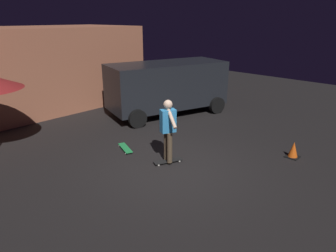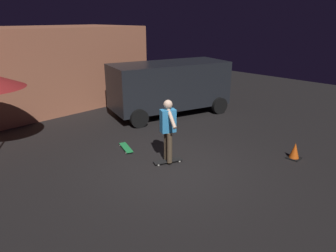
{
  "view_description": "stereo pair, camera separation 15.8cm",
  "coord_description": "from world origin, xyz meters",
  "px_view_note": "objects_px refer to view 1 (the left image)",
  "views": [
    {
      "loc": [
        -5.12,
        -4.83,
        3.68
      ],
      "look_at": [
        0.16,
        0.27,
        1.05
      ],
      "focal_mm": 32.52,
      "sensor_mm": 36.0,
      "label": 1
    },
    {
      "loc": [
        -5.01,
        -4.95,
        3.68
      ],
      "look_at": [
        0.16,
        0.27,
        1.05
      ],
      "focal_mm": 32.52,
      "sensor_mm": 36.0,
      "label": 2
    }
  ],
  "objects_px": {
    "skateboard_spare": "(125,148)",
    "skater": "(168,126)",
    "traffic_cone": "(293,150)",
    "skateboard_ridden": "(168,161)",
    "parked_van": "(167,85)"
  },
  "relations": [
    {
      "from": "traffic_cone",
      "to": "skateboard_ridden",
      "type": "bearing_deg",
      "value": 139.67
    },
    {
      "from": "parked_van",
      "to": "skateboard_ridden",
      "type": "height_order",
      "value": "parked_van"
    },
    {
      "from": "skateboard_ridden",
      "to": "skater",
      "type": "bearing_deg",
      "value": 180.0
    },
    {
      "from": "parked_van",
      "to": "traffic_cone",
      "type": "relative_size",
      "value": 10.76
    },
    {
      "from": "skateboard_ridden",
      "to": "parked_van",
      "type": "bearing_deg",
      "value": 44.4
    },
    {
      "from": "skater",
      "to": "traffic_cone",
      "type": "bearing_deg",
      "value": -40.33
    },
    {
      "from": "parked_van",
      "to": "skater",
      "type": "bearing_deg",
      "value": -135.6
    },
    {
      "from": "parked_van",
      "to": "skateboard_spare",
      "type": "bearing_deg",
      "value": -154.54
    },
    {
      "from": "skateboard_ridden",
      "to": "skater",
      "type": "height_order",
      "value": "skater"
    },
    {
      "from": "skater",
      "to": "traffic_cone",
      "type": "distance_m",
      "value": 3.58
    },
    {
      "from": "skateboard_ridden",
      "to": "traffic_cone",
      "type": "relative_size",
      "value": 1.73
    },
    {
      "from": "skateboard_spare",
      "to": "traffic_cone",
      "type": "bearing_deg",
      "value": -52.17
    },
    {
      "from": "skateboard_spare",
      "to": "skateboard_ridden",
      "type": "bearing_deg",
      "value": -80.22
    },
    {
      "from": "traffic_cone",
      "to": "parked_van",
      "type": "bearing_deg",
      "value": 84.04
    },
    {
      "from": "skateboard_spare",
      "to": "skater",
      "type": "relative_size",
      "value": 0.48
    }
  ]
}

